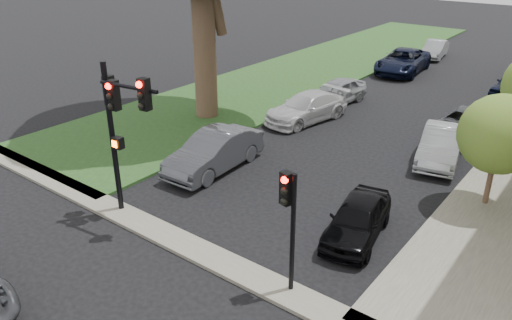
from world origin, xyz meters
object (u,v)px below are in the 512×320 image
Objects in this scene: car_parked_2 at (465,124)px; car_parked_5 at (214,152)px; car_parked_1 at (441,145)px; car_parked_6 at (306,108)px; car_parked_0 at (357,219)px; small_tree_a at (500,134)px; traffic_signal_secondary at (289,211)px; car_parked_7 at (337,92)px; car_parked_8 at (403,61)px; traffic_signal_main at (118,114)px; car_parked_9 at (435,49)px.

car_parked_5 reaches higher than car_parked_2.
car_parked_1 reaches higher than car_parked_2.
car_parked_5 is 7.28m from car_parked_6.
car_parked_5 is at bearing 161.02° from car_parked_0.
car_parked_6 is (-9.84, 3.64, -2.01)m from small_tree_a.
traffic_signal_secondary is at bearing -105.16° from car_parked_0.
car_parked_1 is 1.06× the size of car_parked_7.
car_parked_1 reaches higher than car_parked_0.
small_tree_a reaches higher than car_parked_1.
car_parked_2 is 12.16m from car_parked_5.
traffic_signal_secondary is at bearing -59.00° from car_parked_7.
car_parked_0 is 7.50m from car_parked_1.
car_parked_0 is 0.67× the size of car_parked_8.
car_parked_8 is at bearing 95.29° from car_parked_7.
car_parked_2 is at bearing 0.07° from car_parked_7.
traffic_signal_main reaches higher than traffic_signal_secondary.
car_parked_2 is at bearing -59.22° from car_parked_8.
traffic_signal_secondary is at bearing -79.60° from car_parked_8.
traffic_signal_secondary is at bearing -103.77° from car_parked_1.
small_tree_a is at bearing 48.76° from car_parked_0.
small_tree_a reaches higher than traffic_signal_secondary.
small_tree_a is 0.98× the size of car_parked_7.
car_parked_6 is 1.18× the size of car_parked_7.
small_tree_a is 0.78× the size of traffic_signal_main.
car_parked_7 is at bearing 144.54° from small_tree_a.
car_parked_7 is 1.04× the size of car_parked_9.
car_parked_7 is at bearing 91.59° from traffic_signal_main.
traffic_signal_secondary reaches higher than car_parked_5.
car_parked_8 is (-6.85, 24.28, -1.69)m from traffic_signal_secondary.
small_tree_a is 24.13m from car_parked_9.
car_parked_1 is 0.90× the size of car_parked_6.
car_parked_2 is (-2.69, 6.32, -2.08)m from small_tree_a.
car_parked_9 is (-7.01, 19.16, -0.07)m from car_parked_1.
traffic_signal_secondary reaches higher than car_parked_1.
car_parked_7 is at bearing 114.65° from traffic_signal_secondary.
car_parked_1 is (6.95, 11.00, -2.92)m from traffic_signal_main.
car_parked_1 reaches higher than car_parked_9.
car_parked_9 is at bearing 94.95° from car_parked_7.
car_parked_0 is 7.02m from car_parked_5.
car_parked_6 is at bearing 88.60° from car_parked_5.
traffic_signal_secondary is 0.88× the size of car_parked_9.
car_parked_0 is 0.86× the size of car_parked_1.
car_parked_5 is 0.84× the size of car_parked_8.
traffic_signal_secondary is (6.60, -0.04, -1.16)m from traffic_signal_main.
car_parked_0 is (6.87, 3.50, -3.00)m from traffic_signal_main.
car_parked_1 reaches higher than car_parked_7.
traffic_signal_main is at bearing 179.64° from traffic_signal_secondary.
car_parked_7 is at bearing 110.95° from car_parked_0.
car_parked_6 is at bearing 159.71° from small_tree_a.
car_parked_1 is (-2.63, 2.86, -2.00)m from small_tree_a.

